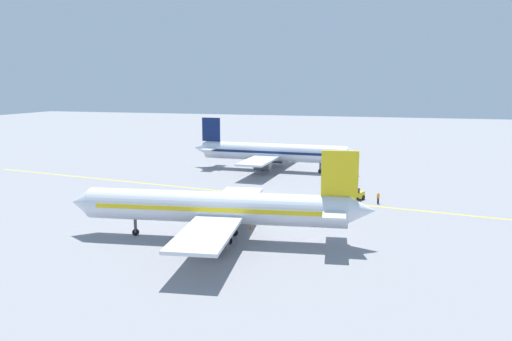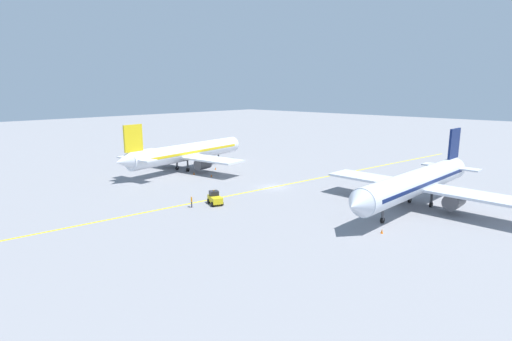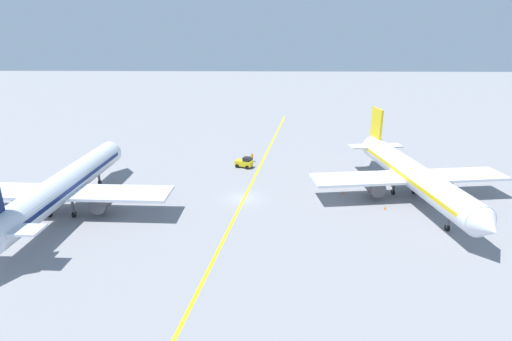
% 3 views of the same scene
% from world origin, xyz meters
% --- Properties ---
extents(ground_plane, '(400.00, 400.00, 0.00)m').
position_xyz_m(ground_plane, '(0.00, 0.00, 0.00)').
color(ground_plane, gray).
extents(apron_yellow_centreline, '(17.32, 118.86, 0.01)m').
position_xyz_m(apron_yellow_centreline, '(0.00, 0.00, 0.00)').
color(apron_yellow_centreline, yellow).
rests_on(apron_yellow_centreline, ground).
extents(airplane_at_gate, '(28.44, 35.52, 10.60)m').
position_xyz_m(airplane_at_gate, '(-23.70, -0.74, 3.71)').
color(airplane_at_gate, silver).
rests_on(airplane_at_gate, ground).
extents(airplane_adjacent_stand, '(28.13, 35.47, 10.60)m').
position_xyz_m(airplane_adjacent_stand, '(23.17, 5.03, 3.71)').
color(airplane_adjacent_stand, silver).
rests_on(airplane_adjacent_stand, ground).
extents(baggage_tug_white, '(3.35, 2.64, 2.11)m').
position_xyz_m(baggage_tug_white, '(0.64, -14.09, 0.90)').
color(baggage_tug_white, gold).
rests_on(baggage_tug_white, ground).
extents(ground_crew_worker, '(0.48, 0.39, 1.68)m').
position_xyz_m(ground_crew_worker, '(-0.60, -17.50, 0.91)').
color(ground_crew_worker, '#23232D').
rests_on(ground_crew_worker, ground).
extents(traffic_cone_near_nose, '(0.32, 0.32, 0.55)m').
position_xyz_m(traffic_cone_near_nose, '(-19.27, 3.26, 0.28)').
color(traffic_cone_near_nose, orange).
rests_on(traffic_cone_near_nose, ground).
extents(traffic_cone_mid_apron, '(0.32, 0.32, 0.55)m').
position_xyz_m(traffic_cone_mid_apron, '(-18.59, -3.04, 0.28)').
color(traffic_cone_mid_apron, orange).
rests_on(traffic_cone_mid_apron, ground).
extents(traffic_cone_by_wingtip, '(0.32, 0.32, 0.55)m').
position_xyz_m(traffic_cone_by_wingtip, '(-14.43, -1.99, 0.28)').
color(traffic_cone_by_wingtip, orange).
rests_on(traffic_cone_by_wingtip, ground).
extents(traffic_cone_far_edge, '(0.32, 0.32, 0.55)m').
position_xyz_m(traffic_cone_far_edge, '(24.60, -8.56, 0.28)').
color(traffic_cone_far_edge, orange).
rests_on(traffic_cone_far_edge, ground).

